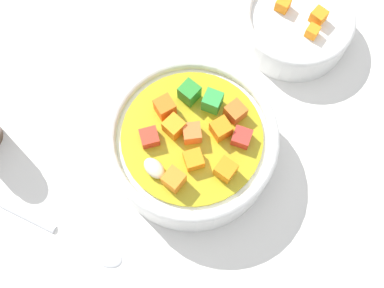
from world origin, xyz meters
TOP-DOWN VIEW (x-y plane):
  - ground_plane at (0.00, 0.00)cm, footprint 140.00×140.00cm
  - soup_bowl_main at (0.00, -0.01)cm, footprint 16.84×16.84cm
  - spoon at (-12.21, 11.50)cm, footprint 3.30×18.94cm
  - side_bowl_small at (17.49, -6.06)cm, footprint 12.41×12.41cm

SIDE VIEW (x-z plane):
  - ground_plane at x=0.00cm, z-range -2.00..0.00cm
  - spoon at x=-12.21cm, z-range -0.02..0.82cm
  - side_bowl_small at x=17.49cm, z-range -0.27..4.66cm
  - soup_bowl_main at x=0.00cm, z-range -0.49..6.75cm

